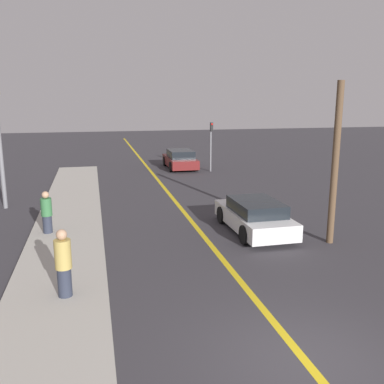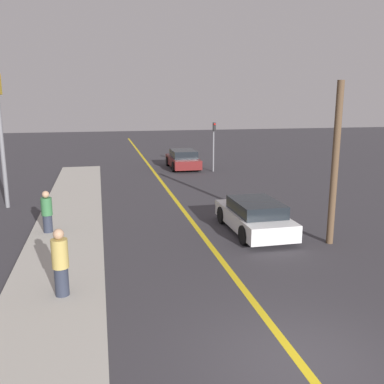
# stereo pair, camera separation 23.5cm
# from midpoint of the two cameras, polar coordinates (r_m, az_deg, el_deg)

# --- Properties ---
(ground_plane) EXTENTS (120.00, 120.00, 0.00)m
(ground_plane) POSITION_cam_midpoint_polar(r_m,az_deg,el_deg) (9.28, 15.04, -21.25)
(ground_plane) COLOR #38353A
(road_center_line) EXTENTS (0.20, 60.00, 0.01)m
(road_center_line) POSITION_cam_midpoint_polar(r_m,az_deg,el_deg) (25.57, -3.54, 1.01)
(road_center_line) COLOR gold
(road_center_line) RESTS_ON ground_plane
(sidewalk_left) EXTENTS (2.66, 25.24, 0.11)m
(sidewalk_left) POSITION_cam_midpoint_polar(r_m,az_deg,el_deg) (20.08, -15.40, -2.47)
(sidewalk_left) COLOR #ADA89E
(sidewalk_left) RESTS_ON ground_plane
(car_near_right_lane) EXTENTS (2.01, 4.38, 1.27)m
(car_near_right_lane) POSITION_cam_midpoint_polar(r_m,az_deg,el_deg) (16.63, 8.72, -3.21)
(car_near_right_lane) COLOR silver
(car_near_right_lane) RESTS_ON ground_plane
(car_ahead_center) EXTENTS (2.05, 4.45, 1.37)m
(car_ahead_center) POSITION_cam_midpoint_polar(r_m,az_deg,el_deg) (31.24, -0.99, 4.37)
(car_ahead_center) COLOR maroon
(car_ahead_center) RESTS_ON ground_plane
(pedestrian_near_curb) EXTENTS (0.42, 0.42, 1.78)m
(pedestrian_near_curb) POSITION_cam_midpoint_polar(r_m,az_deg,el_deg) (11.44, -16.57, -9.03)
(pedestrian_near_curb) COLOR #282D3D
(pedestrian_near_curb) RESTS_ON sidewalk_left
(pedestrian_mid_group) EXTENTS (0.41, 0.41, 1.59)m
(pedestrian_mid_group) POSITION_cam_midpoint_polar(r_m,az_deg,el_deg) (16.86, -18.40, -2.55)
(pedestrian_mid_group) COLOR #282D3D
(pedestrian_mid_group) RESTS_ON sidewalk_left
(traffic_light) EXTENTS (0.18, 0.40, 3.41)m
(traffic_light) POSITION_cam_midpoint_polar(r_m,az_deg,el_deg) (29.76, 3.13, 6.79)
(traffic_light) COLOR slate
(traffic_light) RESTS_ON ground_plane
(utility_pole) EXTENTS (0.24, 0.24, 5.65)m
(utility_pole) POSITION_cam_midpoint_polar(r_m,az_deg,el_deg) (15.53, 18.94, 3.45)
(utility_pole) COLOR brown
(utility_pole) RESTS_ON ground_plane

